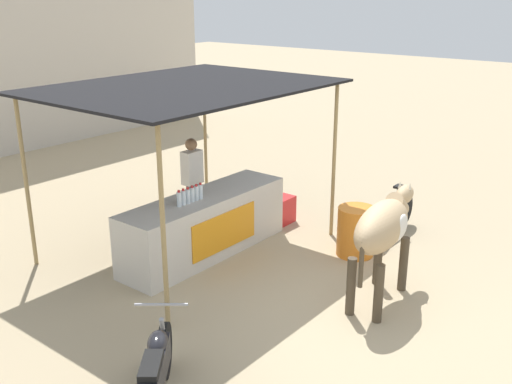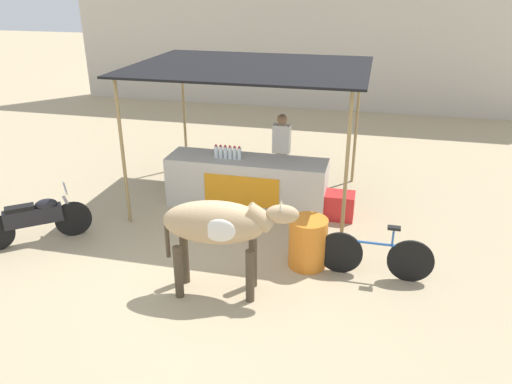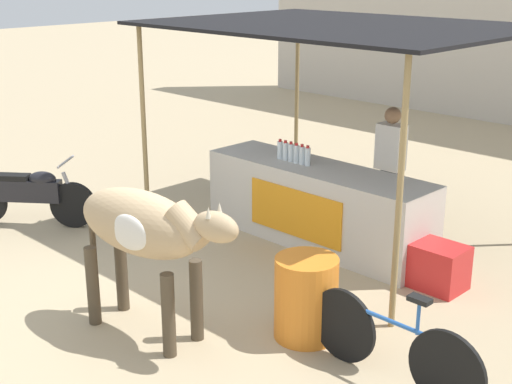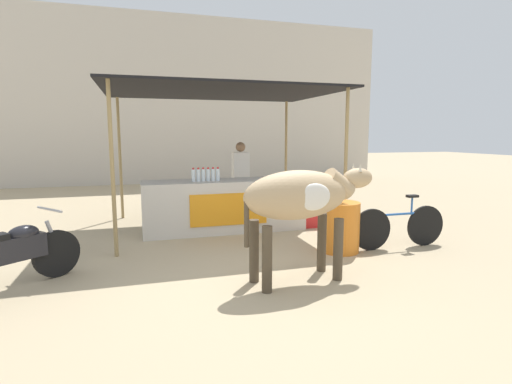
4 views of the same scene
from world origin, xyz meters
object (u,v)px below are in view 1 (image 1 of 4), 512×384
object	(u,v)px
cooler_box	(276,210)
bicycle_leaning	(390,217)
water_barrel	(356,231)
motorcycle_parked	(156,373)
stall_counter	(205,225)
vendor_behind_counter	(193,185)
cow	(384,228)

from	to	relation	value
cooler_box	bicycle_leaning	bearing A→B (deg)	-69.12
cooler_box	water_barrel	distance (m)	1.79
motorcycle_parked	stall_counter	bearing A→B (deg)	35.82
cooler_box	motorcycle_parked	world-z (taller)	motorcycle_parked
stall_counter	motorcycle_parked	xyz separation A→B (m)	(-3.02, -2.18, -0.05)
vendor_behind_counter	cow	size ratio (longest dim) A/B	0.89
motorcycle_parked	cooler_box	bearing A→B (deg)	23.68
motorcycle_parked	cow	bearing A→B (deg)	-10.88
stall_counter	bicycle_leaning	distance (m)	3.12
vendor_behind_counter	cow	bearing A→B (deg)	-92.35
motorcycle_parked	bicycle_leaning	xyz separation A→B (m)	(5.45, 0.24, -0.08)
vendor_behind_counter	cooler_box	distance (m)	1.60
motorcycle_parked	bicycle_leaning	distance (m)	5.46
vendor_behind_counter	motorcycle_parked	world-z (taller)	vendor_behind_counter
vendor_behind_counter	motorcycle_parked	xyz separation A→B (m)	(-3.53, -2.93, -0.42)
cooler_box	motorcycle_parked	bearing A→B (deg)	-156.32
vendor_behind_counter	motorcycle_parked	size ratio (longest dim) A/B	1.14
stall_counter	cooler_box	size ratio (longest dim) A/B	5.00
cooler_box	bicycle_leaning	size ratio (longest dim) A/B	0.36
motorcycle_parked	water_barrel	bearing A→B (deg)	4.17
stall_counter	water_barrel	bearing A→B (deg)	-52.33
vendor_behind_counter	water_barrel	bearing A→B (deg)	-70.56
cow	motorcycle_parked	world-z (taller)	cow
cooler_box	cow	size ratio (longest dim) A/B	0.32
cooler_box	cow	distance (m)	3.16
vendor_behind_counter	cooler_box	size ratio (longest dim) A/B	2.75
stall_counter	motorcycle_parked	bearing A→B (deg)	-144.18
bicycle_leaning	vendor_behind_counter	bearing A→B (deg)	125.49
cooler_box	motorcycle_parked	size ratio (longest dim) A/B	0.41
motorcycle_parked	bicycle_leaning	bearing A→B (deg)	2.51
vendor_behind_counter	cooler_box	world-z (taller)	vendor_behind_counter
cow	bicycle_leaning	xyz separation A→B (m)	(2.07, 0.89, -0.69)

